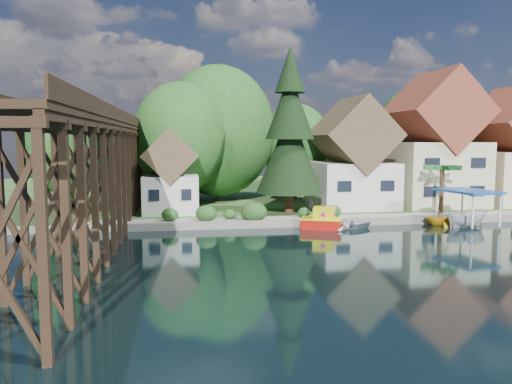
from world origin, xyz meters
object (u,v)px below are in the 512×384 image
(tugboat, at_px, (322,220))
(boat_white_a, at_px, (348,223))
(house_left, at_px, (352,161))
(shed, at_px, (171,177))
(house_center, at_px, (434,148))
(palm_tree, at_px, (442,169))
(boat_yellow, at_px, (441,217))
(conifer, at_px, (290,133))
(boat_canopy, at_px, (467,211))
(trestle_bridge, at_px, (97,166))

(tugboat, xyz_separation_m, boat_white_a, (2.23, 0.04, -0.28))
(house_left, distance_m, shed, 18.11)
(shed, xyz_separation_m, tugboat, (12.32, -7.67, -3.11))
(house_center, distance_m, boat_white_a, 16.83)
(palm_tree, relative_size, boat_yellow, 1.66)
(conifer, distance_m, boat_canopy, 16.63)
(house_center, height_order, boat_white_a, house_center)
(house_left, relative_size, tugboat, 2.96)
(house_left, bearing_deg, boat_canopy, -57.22)
(trestle_bridge, bearing_deg, boat_yellow, 3.59)
(tugboat, height_order, boat_white_a, tugboat)
(conifer, xyz_separation_m, tugboat, (1.42, -6.03, -7.13))
(shed, relative_size, tugboat, 2.10)
(house_left, xyz_separation_m, boat_yellow, (4.75, -9.09, -4.39))
(palm_tree, bearing_deg, boat_canopy, -90.23)
(shed, bearing_deg, house_left, 4.77)
(trestle_bridge, height_order, palm_tree, trestle_bridge)
(house_center, distance_m, shed, 27.20)
(house_left, height_order, palm_tree, house_left)
(trestle_bridge, relative_size, boat_white_a, 10.45)
(trestle_bridge, height_order, boat_white_a, trestle_bridge)
(conifer, height_order, boat_yellow, conifer)
(trestle_bridge, bearing_deg, house_left, 25.21)
(trestle_bridge, height_order, tugboat, trestle_bridge)
(house_left, relative_size, palm_tree, 2.33)
(shed, bearing_deg, boat_yellow, -18.44)
(trestle_bridge, height_order, conifer, conifer)
(conifer, bearing_deg, trestle_bridge, -154.19)
(house_left, xyz_separation_m, boat_white_a, (-3.45, -9.13, -4.70))
(house_left, relative_size, house_center, 0.79)
(palm_tree, distance_m, boat_white_a, 11.31)
(boat_white_a, bearing_deg, house_left, -25.67)
(house_left, height_order, boat_canopy, house_left)
(boat_white_a, bearing_deg, tugboat, 86.08)
(boat_yellow, bearing_deg, house_left, 41.50)
(trestle_bridge, height_order, boat_yellow, trestle_bridge)
(house_center, bearing_deg, boat_yellow, -113.89)
(trestle_bridge, relative_size, boat_canopy, 8.22)
(trestle_bridge, relative_size, boat_yellow, 15.58)
(shed, distance_m, conifer, 11.73)
(conifer, bearing_deg, boat_white_a, -58.62)
(boat_white_a, xyz_separation_m, boat_canopy, (9.96, -0.99, 0.90))
(palm_tree, xyz_separation_m, tugboat, (-12.21, -3.32, -3.91))
(shed, bearing_deg, trestle_bridge, -118.19)
(boat_white_a, relative_size, boat_yellow, 1.49)
(shed, relative_size, conifer, 0.51)
(conifer, xyz_separation_m, boat_canopy, (13.62, -6.98, -6.50))
(conifer, bearing_deg, shed, 171.46)
(trestle_bridge, distance_m, house_center, 33.96)
(conifer, xyz_separation_m, boat_white_a, (3.65, -5.99, -7.40))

